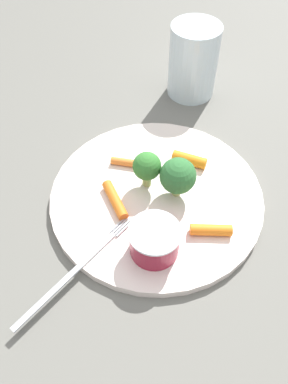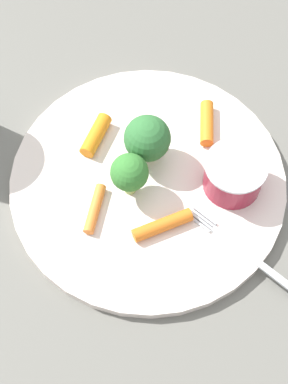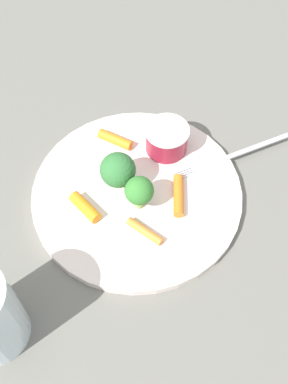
% 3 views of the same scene
% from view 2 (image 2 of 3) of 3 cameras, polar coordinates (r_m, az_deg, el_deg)
% --- Properties ---
extents(ground_plane, '(2.40, 2.40, 0.00)m').
position_cam_2_polar(ground_plane, '(0.59, 0.38, 0.72)').
color(ground_plane, '#63625B').
extents(plate, '(0.28, 0.28, 0.01)m').
position_cam_2_polar(plate, '(0.59, 0.38, 1.00)').
color(plate, silver).
rests_on(plate, ground_plane).
extents(sauce_cup, '(0.06, 0.06, 0.04)m').
position_cam_2_polar(sauce_cup, '(0.57, 8.89, 1.70)').
color(sauce_cup, maroon).
rests_on(sauce_cup, plate).
extents(broccoli_floret_0, '(0.04, 0.04, 0.05)m').
position_cam_2_polar(broccoli_floret_0, '(0.55, -1.57, 2.04)').
color(broccoli_floret_0, '#91AA5C').
rests_on(broccoli_floret_0, plate).
extents(broccoli_floret_1, '(0.05, 0.05, 0.06)m').
position_cam_2_polar(broccoli_floret_1, '(0.57, 0.33, 5.29)').
color(broccoli_floret_1, '#9BBC6A').
rests_on(broccoli_floret_1, plate).
extents(carrot_stick_0, '(0.05, 0.04, 0.02)m').
position_cam_2_polar(carrot_stick_0, '(0.60, -4.78, 5.62)').
color(carrot_stick_0, orange).
rests_on(carrot_stick_0, plate).
extents(carrot_stick_1, '(0.04, 0.05, 0.01)m').
position_cam_2_polar(carrot_stick_1, '(0.62, 6.24, 6.79)').
color(carrot_stick_1, orange).
rests_on(carrot_stick_1, plate).
extents(carrot_stick_2, '(0.06, 0.03, 0.01)m').
position_cam_2_polar(carrot_stick_2, '(0.55, 1.84, -3.28)').
color(carrot_stick_2, orange).
rests_on(carrot_stick_2, plate).
extents(carrot_stick_3, '(0.04, 0.04, 0.01)m').
position_cam_2_polar(carrot_stick_3, '(0.56, -4.65, -2.00)').
color(carrot_stick_3, orange).
rests_on(carrot_stick_3, plate).
extents(fork, '(0.05, 0.18, 0.00)m').
position_cam_2_polar(fork, '(0.56, 11.69, -7.22)').
color(fork, silver).
rests_on(fork, plate).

